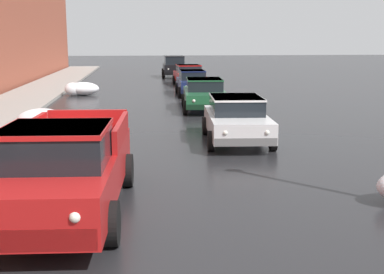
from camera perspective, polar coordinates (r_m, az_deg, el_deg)
snow_bank_near_corner_left at (r=29.50m, az=-12.62°, el=5.39°), size 1.92×1.27×0.76m
snow_bank_along_right_kerb at (r=18.44m, az=-16.75°, el=1.87°), size 1.69×1.22×0.78m
pickup_truck_red_approaching_near_lane at (r=9.37m, az=-14.27°, el=-3.43°), size 2.41×5.50×1.76m
sedan_white_parked_kerbside_close at (r=15.70m, az=5.09°, el=2.17°), size 2.19×4.29×1.42m
sedan_green_parked_kerbside_mid at (r=22.80m, az=1.42°, el=4.99°), size 2.21×4.38×1.42m
sedan_darkblue_parked_far_down_block at (r=28.99m, az=0.03°, el=6.30°), size 1.87×4.22×1.42m
sedan_red_queued_behind_truck at (r=35.22m, az=-0.38°, el=7.15°), size 2.11×4.10×1.42m
suv_black_at_far_intersection at (r=42.57m, az=-2.06°, el=8.14°), size 2.08×4.42×1.82m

